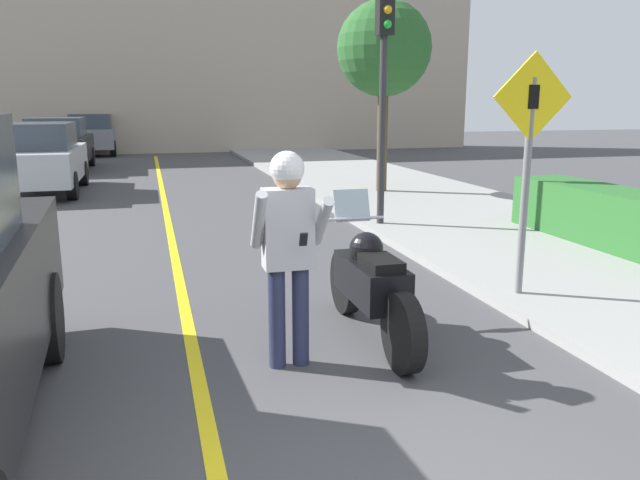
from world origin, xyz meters
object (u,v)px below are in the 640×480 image
object	(u,v)px
parked_car_silver	(39,158)
person_biker	(288,236)
parked_car_black	(59,144)
street_tree	(384,50)
crossing_sign	(528,152)
parked_car_grey	(93,134)
traffic_light	(384,62)
motorcycle	(371,285)

from	to	relation	value
parked_car_silver	person_biker	bearing A→B (deg)	-72.63
person_biker	parked_car_black	bearing A→B (deg)	102.72
parked_car_silver	parked_car_black	world-z (taller)	same
street_tree	crossing_sign	bearing A→B (deg)	-100.14
person_biker	parked_car_black	xyz separation A→B (m)	(-3.78, 16.74, -0.25)
parked_car_silver	parked_car_grey	size ratio (longest dim) A/B	1.00
parked_car_black	traffic_light	bearing A→B (deg)	-60.63
crossing_sign	street_tree	world-z (taller)	street_tree
parked_car_silver	parked_car_grey	distance (m)	11.74
parked_car_grey	parked_car_silver	bearing A→B (deg)	-91.62
motorcycle	crossing_sign	xyz separation A→B (m)	(1.92, 0.55, 1.13)
motorcycle	parked_car_black	size ratio (longest dim) A/B	0.52
street_tree	parked_car_black	xyz separation A→B (m)	(-7.99, 7.81, -2.45)
street_tree	parked_car_silver	size ratio (longest dim) A/B	1.02
traffic_light	parked_car_grey	xyz separation A→B (m)	(-5.99, 18.00, -1.93)
traffic_light	parked_car_black	size ratio (longest dim) A/B	0.92
street_tree	parked_car_silver	xyz separation A→B (m)	(-7.77, 2.47, -2.45)
motorcycle	person_biker	size ratio (longest dim) A/B	1.23
traffic_light	street_tree	size ratio (longest dim) A/B	0.90
traffic_light	motorcycle	bearing A→B (deg)	-111.87
motorcycle	traffic_light	size ratio (longest dim) A/B	0.57
motorcycle	parked_car_black	world-z (taller)	parked_car_black
crossing_sign	parked_car_silver	distance (m)	12.24
motorcycle	crossing_sign	size ratio (longest dim) A/B	0.86
motorcycle	street_tree	xyz separation A→B (m)	(3.35, 8.51, 2.79)
person_biker	parked_car_grey	size ratio (longest dim) A/B	0.43
motorcycle	parked_car_grey	xyz separation A→B (m)	(-4.09, 22.72, 0.34)
street_tree	parked_car_grey	bearing A→B (deg)	117.64
traffic_light	parked_car_black	bearing A→B (deg)	119.37
person_biker	street_tree	world-z (taller)	street_tree
parked_car_black	parked_car_grey	size ratio (longest dim) A/B	1.00
crossing_sign	parked_car_silver	size ratio (longest dim) A/B	0.61
parked_car_silver	parked_car_black	xyz separation A→B (m)	(-0.21, 5.34, 0.00)
motorcycle	parked_car_black	bearing A→B (deg)	105.87
traffic_light	parked_car_silver	bearing A→B (deg)	135.24
crossing_sign	traffic_light	world-z (taller)	traffic_light
crossing_sign	parked_car_silver	xyz separation A→B (m)	(-6.35, 10.43, -0.79)
person_biker	traffic_light	distance (m)	6.06
crossing_sign	parked_car_black	distance (m)	17.10
person_biker	parked_car_grey	distance (m)	23.36
parked_car_silver	crossing_sign	bearing A→B (deg)	-58.67
traffic_light	parked_car_silver	size ratio (longest dim) A/B	0.92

